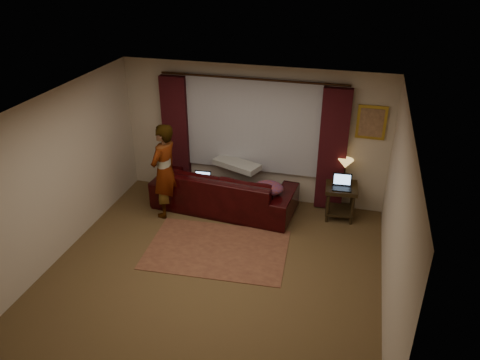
% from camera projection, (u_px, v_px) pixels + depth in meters
% --- Properties ---
extents(floor, '(5.00, 5.00, 0.01)m').
position_uv_depth(floor, '(214.00, 272.00, 7.19)').
color(floor, brown).
rests_on(floor, ground).
extents(ceiling, '(5.00, 5.00, 0.02)m').
position_uv_depth(ceiling, '(208.00, 110.00, 6.00)').
color(ceiling, silver).
rests_on(ceiling, ground).
extents(wall_back, '(5.00, 0.02, 2.60)m').
position_uv_depth(wall_back, '(253.00, 134.00, 8.74)').
color(wall_back, '#C2B39B').
rests_on(wall_back, ground).
extents(wall_front, '(5.00, 0.02, 2.60)m').
position_uv_depth(wall_front, '(130.00, 323.00, 4.45)').
color(wall_front, '#C2B39B').
rests_on(wall_front, ground).
extents(wall_left, '(0.02, 5.00, 2.60)m').
position_uv_depth(wall_left, '(56.00, 177.00, 7.17)').
color(wall_left, '#C2B39B').
rests_on(wall_left, ground).
extents(wall_right, '(0.02, 5.00, 2.60)m').
position_uv_depth(wall_right, '(396.00, 223.00, 6.02)').
color(wall_right, '#C2B39B').
rests_on(wall_right, ground).
extents(sheer_curtain, '(2.50, 0.05, 1.80)m').
position_uv_depth(sheer_curtain, '(252.00, 125.00, 8.60)').
color(sheer_curtain, '#A2A3AA').
rests_on(sheer_curtain, wall_back).
extents(drape_left, '(0.50, 0.14, 2.30)m').
position_uv_depth(drape_left, '(176.00, 135.00, 9.04)').
color(drape_left, '#340B0F').
rests_on(drape_left, floor).
extents(drape_right, '(0.50, 0.14, 2.30)m').
position_uv_depth(drape_right, '(333.00, 151.00, 8.36)').
color(drape_right, '#340B0F').
rests_on(drape_right, floor).
extents(curtain_rod, '(0.04, 0.04, 3.40)m').
position_uv_depth(curtain_rod, '(252.00, 79.00, 8.15)').
color(curtain_rod, black).
rests_on(curtain_rod, wall_back).
extents(picture_frame, '(0.50, 0.04, 0.60)m').
position_uv_depth(picture_frame, '(371.00, 122.00, 8.03)').
color(picture_frame, '#B5902B').
rests_on(picture_frame, wall_back).
extents(sofa, '(2.72, 1.35, 1.06)m').
position_uv_depth(sofa, '(224.00, 183.00, 8.65)').
color(sofa, black).
rests_on(sofa, floor).
extents(throw_blanket, '(0.97, 0.67, 0.11)m').
position_uv_depth(throw_blanket, '(237.00, 151.00, 8.65)').
color(throw_blanket, '#9C9C95').
rests_on(throw_blanket, sofa).
extents(clothing_pile, '(0.56, 0.45, 0.22)m').
position_uv_depth(clothing_pile, '(269.00, 188.00, 8.23)').
color(clothing_pile, brown).
rests_on(clothing_pile, sofa).
extents(laptop_sofa, '(0.33, 0.35, 0.22)m').
position_uv_depth(laptop_sofa, '(201.00, 180.00, 8.53)').
color(laptop_sofa, black).
rests_on(laptop_sofa, sofa).
extents(area_rug, '(2.37, 1.66, 0.01)m').
position_uv_depth(area_rug, '(217.00, 249.00, 7.69)').
color(area_rug, brown).
rests_on(area_rug, floor).
extents(end_table, '(0.60, 0.60, 0.64)m').
position_uv_depth(end_table, '(340.00, 201.00, 8.46)').
color(end_table, black).
rests_on(end_table, floor).
extents(tiffany_lamp, '(0.32, 0.32, 0.44)m').
position_uv_depth(tiffany_lamp, '(345.00, 171.00, 8.37)').
color(tiffany_lamp, olive).
rests_on(tiffany_lamp, end_table).
extents(laptop_table, '(0.36, 0.38, 0.24)m').
position_uv_depth(laptop_table, '(342.00, 183.00, 8.16)').
color(laptop_table, black).
rests_on(laptop_table, end_table).
extents(person, '(0.62, 0.62, 1.76)m').
position_uv_depth(person, '(165.00, 171.00, 8.30)').
color(person, '#9C9C95').
rests_on(person, floor).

